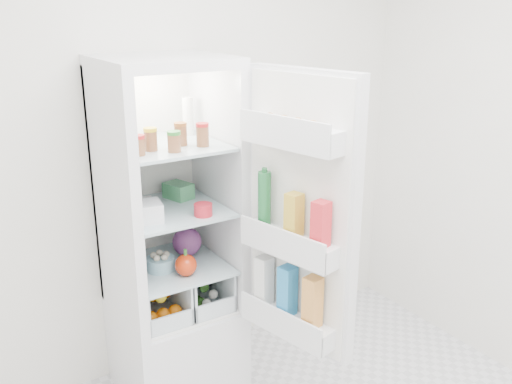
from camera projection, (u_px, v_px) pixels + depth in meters
room_walls at (373, 147)px, 1.83m from camera, size 3.02×3.02×2.61m
refrigerator at (170, 274)px, 3.02m from camera, size 0.60×0.60×1.80m
shelf_low at (174, 266)px, 2.95m from camera, size 0.49×0.53×0.01m
shelf_mid at (171, 209)px, 2.85m from camera, size 0.49×0.53×0.02m
shelf_top at (168, 145)px, 2.75m from camera, size 0.49×0.53×0.02m
crisper_left at (153, 294)px, 2.93m from camera, size 0.23×0.46×0.22m
crisper_right at (196, 282)px, 3.05m from camera, size 0.23×0.46×0.22m
condiment_jars at (170, 141)px, 2.62m from camera, size 0.38×0.16×0.08m
squeeze_bottle at (188, 116)px, 2.90m from camera, size 0.07×0.07×0.19m
tub_white at (146, 212)px, 2.67m from camera, size 0.17×0.17×0.09m
tin_red at (203, 210)px, 2.74m from camera, size 0.10×0.10×0.06m
foil_tray at (134, 205)px, 2.83m from camera, size 0.21×0.18×0.04m
tub_green at (178, 191)px, 2.98m from camera, size 0.14×0.17×0.08m
red_cabbage at (187, 242)px, 3.03m from camera, size 0.15×0.15×0.15m
bell_pepper at (186, 265)px, 2.81m from camera, size 0.11×0.11×0.11m
mushroom_bowl at (161, 264)px, 2.88m from camera, size 0.18×0.18×0.07m
citrus_pile at (155, 300)px, 2.92m from camera, size 0.20×0.31×0.16m
veg_pile at (197, 290)px, 3.07m from camera, size 0.16×0.30×0.10m
fridge_door at (298, 222)px, 2.57m from camera, size 0.29×0.60×1.30m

